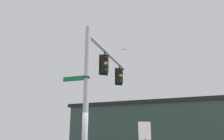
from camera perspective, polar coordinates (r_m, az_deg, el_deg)
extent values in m
cylinder|color=#ADB2B7|center=(9.99, -6.70, -6.23)|extent=(0.25, 0.25, 6.65)
cylinder|color=#ADB2B7|center=(13.48, -0.64, 3.78)|extent=(4.29, 4.65, 0.19)
cylinder|color=black|center=(12.70, -1.90, 4.18)|extent=(0.08, 0.08, 0.18)
cube|color=black|center=(12.50, -1.93, 1.53)|extent=(0.36, 0.30, 1.05)
sphere|color=#590F0F|center=(12.44, -1.59, 3.31)|extent=(0.22, 0.22, 0.22)
cube|color=black|center=(12.46, -1.56, 3.77)|extent=(0.24, 0.20, 0.03)
sphere|color=yellow|center=(12.33, -1.61, 1.78)|extent=(0.22, 0.22, 0.22)
cube|color=black|center=(12.34, -1.57, 2.24)|extent=(0.24, 0.20, 0.03)
sphere|color=#0F4C19|center=(12.23, -1.62, 0.22)|extent=(0.22, 0.22, 0.22)
cube|color=black|center=(12.24, -1.58, 0.69)|extent=(0.24, 0.20, 0.03)
cube|color=black|center=(12.65, -2.21, 1.32)|extent=(0.54, 0.03, 1.22)
cylinder|color=black|center=(15.25, 1.94, 0.66)|extent=(0.08, 0.08, 0.18)
cube|color=black|center=(15.08, 1.96, -1.58)|extent=(0.36, 0.30, 1.05)
sphere|color=#590F0F|center=(15.01, 2.26, -0.12)|extent=(0.22, 0.22, 0.22)
cube|color=black|center=(15.02, 2.29, 0.26)|extent=(0.24, 0.20, 0.03)
sphere|color=yellow|center=(14.92, 2.27, -1.41)|extent=(0.22, 0.22, 0.22)
cube|color=black|center=(14.93, 2.30, -1.03)|extent=(0.24, 0.20, 0.03)
sphere|color=#0F4C19|center=(14.83, 2.29, -2.72)|extent=(0.22, 0.22, 0.22)
cube|color=black|center=(14.84, 2.32, -2.33)|extent=(0.24, 0.20, 0.03)
cube|color=black|center=(15.23, 1.69, -1.73)|extent=(0.54, 0.03, 1.22)
cube|color=#147238|center=(10.46, -9.93, -2.22)|extent=(0.81, 0.75, 0.22)
cube|color=white|center=(10.45, -9.92, -2.21)|extent=(0.80, 0.73, 0.04)
cylinder|color=#262626|center=(10.15, -6.56, -1.94)|extent=(0.29, 0.29, 0.08)
ellipsoid|color=gray|center=(16.81, 3.21, 5.34)|extent=(0.20, 0.18, 0.06)
cube|color=gray|center=(16.82, 3.15, 5.36)|extent=(0.23, 0.26, 0.09)
cube|color=gray|center=(16.80, 3.28, 5.39)|extent=(0.23, 0.26, 0.11)
cube|color=#33473D|center=(21.30, 9.66, -14.94)|extent=(13.67, 13.78, 4.00)
cube|color=maroon|center=(24.65, 11.48, -14.53)|extent=(9.00, 9.18, 0.30)
cube|color=black|center=(21.45, 9.38, -9.19)|extent=(14.22, 14.34, 0.30)
cube|color=silver|center=(9.98, 8.42, -15.24)|extent=(0.60, 0.04, 0.76)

